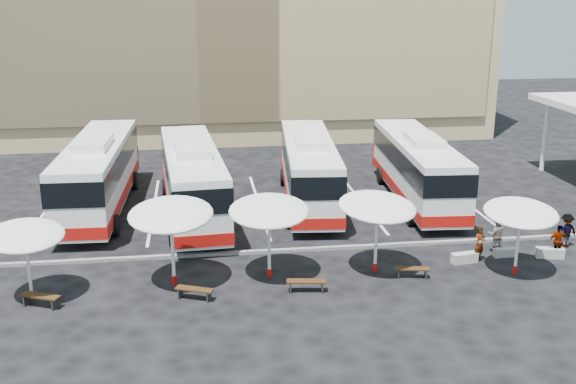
{
  "coord_description": "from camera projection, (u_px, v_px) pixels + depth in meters",
  "views": [
    {
      "loc": [
        -3.44,
        -28.91,
        11.89
      ],
      "look_at": [
        1.0,
        3.0,
        2.2
      ],
      "focal_mm": 42.0,
      "sensor_mm": 36.0,
      "label": 1
    }
  ],
  "objects": [
    {
      "name": "sunshade_3",
      "position": [
        377.0,
        207.0,
        28.76
      ],
      "size": [
        4.31,
        4.33,
        3.52
      ],
      "rotation": [
        0.0,
        0.0,
        0.35
      ],
      "color": "white",
      "rests_on": "ground"
    },
    {
      "name": "conc_bench_2",
      "position": [
        550.0,
        253.0,
        31.11
      ],
      "size": [
        1.31,
        0.68,
        0.47
      ],
      "primitive_type": "cube",
      "rotation": [
        0.0,
        0.0,
        -0.22
      ],
      "color": "#969691",
      "rests_on": "ground"
    },
    {
      "name": "wood_bench_0",
      "position": [
        40.0,
        298.0,
        26.23
      ],
      "size": [
        1.64,
        1.05,
        0.49
      ],
      "rotation": [
        0.0,
        0.0,
        -0.42
      ],
      "color": "black",
      "rests_on": "ground"
    },
    {
      "name": "wood_bench_3",
      "position": [
        412.0,
        270.0,
        28.91
      ],
      "size": [
        1.52,
        0.68,
        0.45
      ],
      "rotation": [
        0.0,
        0.0,
        -0.21
      ],
      "color": "black",
      "rests_on": "ground"
    },
    {
      "name": "wood_bench_1",
      "position": [
        194.0,
        291.0,
        26.87
      ],
      "size": [
        1.58,
        0.99,
        0.47
      ],
      "rotation": [
        0.0,
        0.0,
        -0.41
      ],
      "color": "black",
      "rests_on": "ground"
    },
    {
      "name": "sunshade_4",
      "position": [
        521.0,
        213.0,
        28.63
      ],
      "size": [
        3.49,
        3.53,
        3.27
      ],
      "rotation": [
        0.0,
        0.0,
        -0.13
      ],
      "color": "white",
      "rests_on": "ground"
    },
    {
      "name": "bus_2",
      "position": [
        309.0,
        168.0,
        38.68
      ],
      "size": [
        3.9,
        13.07,
        4.09
      ],
      "rotation": [
        0.0,
        0.0,
        -0.09
      ],
      "color": "white",
      "rests_on": "ground"
    },
    {
      "name": "passenger_2",
      "position": [
        558.0,
        242.0,
        30.93
      ],
      "size": [
        0.94,
        0.41,
        1.59
      ],
      "primitive_type": "imported",
      "rotation": [
        0.0,
        0.0,
        -0.02
      ],
      "color": "black",
      "rests_on": "ground"
    },
    {
      "name": "bus_3",
      "position": [
        417.0,
        166.0,
        39.02
      ],
      "size": [
        3.67,
        13.03,
        4.09
      ],
      "rotation": [
        0.0,
        0.0,
        -0.07
      ],
      "color": "white",
      "rests_on": "ground"
    },
    {
      "name": "passenger_0",
      "position": [
        480.0,
        244.0,
        30.55
      ],
      "size": [
        0.72,
        0.65,
        1.65
      ],
      "primitive_type": "imported",
      "rotation": [
        0.0,
        0.0,
        0.54
      ],
      "color": "black",
      "rests_on": "ground"
    },
    {
      "name": "conc_bench_0",
      "position": [
        464.0,
        258.0,
        30.55
      ],
      "size": [
        1.27,
        0.59,
        0.46
      ],
      "primitive_type": "cube",
      "rotation": [
        0.0,
        0.0,
        0.16
      ],
      "color": "#969691",
      "rests_on": "ground"
    },
    {
      "name": "bay_lines",
      "position": [
        259.0,
        204.0,
        38.89
      ],
      "size": [
        24.15,
        12.0,
        0.01
      ],
      "color": "white",
      "rests_on": "ground"
    },
    {
      "name": "sunshade_1",
      "position": [
        171.0,
        215.0,
        27.43
      ],
      "size": [
        3.92,
        3.96,
        3.65
      ],
      "rotation": [
        0.0,
        0.0,
        -0.13
      ],
      "color": "white",
      "rests_on": "ground"
    },
    {
      "name": "conc_bench_1",
      "position": [
        505.0,
        252.0,
        31.24
      ],
      "size": [
        1.08,
        0.39,
        0.4
      ],
      "primitive_type": "cube",
      "rotation": [
        0.0,
        0.0,
        0.04
      ],
      "color": "#969691",
      "rests_on": "ground"
    },
    {
      "name": "passenger_1",
      "position": [
        496.0,
        235.0,
        31.74
      ],
      "size": [
        0.93,
        0.8,
        1.64
      ],
      "primitive_type": "imported",
      "rotation": [
        0.0,
        0.0,
        2.89
      ],
      "color": "black",
      "rests_on": "ground"
    },
    {
      "name": "passenger_3",
      "position": [
        566.0,
        231.0,
        32.22
      ],
      "size": [
        1.15,
        0.76,
        1.68
      ],
      "primitive_type": "imported",
      "rotation": [
        0.0,
        0.0,
        3.27
      ],
      "color": "black",
      "rests_on": "ground"
    },
    {
      "name": "wood_bench_2",
      "position": [
        306.0,
        283.0,
        27.55
      ],
      "size": [
        1.67,
        0.65,
        0.5
      ],
      "rotation": [
        0.0,
        0.0,
        -0.14
      ],
      "color": "black",
      "rests_on": "ground"
    },
    {
      "name": "bus_0",
      "position": [
        98.0,
        172.0,
        37.45
      ],
      "size": [
        3.51,
        13.62,
        4.3
      ],
      "rotation": [
        0.0,
        0.0,
        -0.03
      ],
      "color": "white",
      "rests_on": "ground"
    },
    {
      "name": "curb_divider",
      "position": [
        274.0,
        251.0,
        31.75
      ],
      "size": [
        34.0,
        0.25,
        0.15
      ],
      "primitive_type": "cube",
      "color": "black",
      "rests_on": "ground"
    },
    {
      "name": "bus_1",
      "position": [
        192.0,
        178.0,
        36.41
      ],
      "size": [
        3.79,
        13.31,
        4.17
      ],
      "rotation": [
        0.0,
        0.0,
        0.08
      ],
      "color": "white",
      "rests_on": "ground"
    },
    {
      "name": "ground",
      "position": [
        276.0,
        256.0,
        31.3
      ],
      "size": [
        120.0,
        120.0,
        0.0
      ],
      "primitive_type": "plane",
      "color": "black",
      "rests_on": "ground"
    },
    {
      "name": "sunshade_2",
      "position": [
        269.0,
        211.0,
        28.16
      ],
      "size": [
        3.69,
        3.73,
        3.55
      ],
      "rotation": [
        0.0,
        0.0,
        -0.09
      ],
      "color": "white",
      "rests_on": "ground"
    },
    {
      "name": "sunshade_0",
      "position": [
        25.0,
        236.0,
        26.23
      ],
      "size": [
        3.95,
        3.98,
        3.17
      ],
      "rotation": [
        0.0,
        0.0,
        0.38
      ],
      "color": "white",
      "rests_on": "ground"
    }
  ]
}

